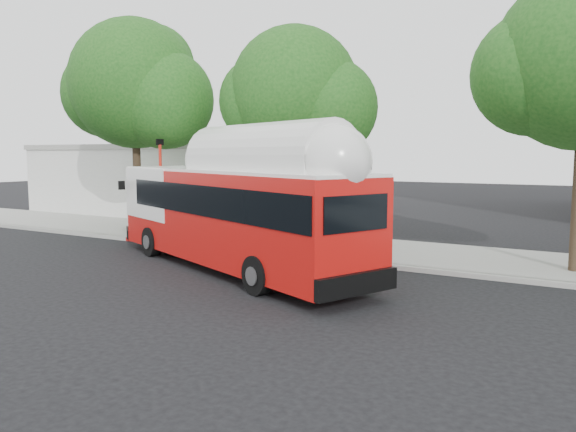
# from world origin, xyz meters

# --- Properties ---
(ground) EXTENTS (120.00, 120.00, 0.00)m
(ground) POSITION_xyz_m (0.00, 0.00, 0.00)
(ground) COLOR black
(ground) RESTS_ON ground
(sidewalk) EXTENTS (60.00, 5.00, 0.15)m
(sidewalk) POSITION_xyz_m (0.00, 6.50, 0.07)
(sidewalk) COLOR gray
(sidewalk) RESTS_ON ground
(curb_strip) EXTENTS (60.00, 0.30, 0.15)m
(curb_strip) POSITION_xyz_m (0.00, 3.90, 0.07)
(curb_strip) COLOR gray
(curb_strip) RESTS_ON ground
(red_curb_segment) EXTENTS (10.00, 0.32, 0.16)m
(red_curb_segment) POSITION_xyz_m (-3.00, 3.90, 0.08)
(red_curb_segment) COLOR maroon
(red_curb_segment) RESTS_ON ground
(street_tree_left) EXTENTS (6.67, 5.80, 9.74)m
(street_tree_left) POSITION_xyz_m (-8.53, 5.56, 6.60)
(street_tree_left) COLOR #2D2116
(street_tree_left) RESTS_ON ground
(street_tree_mid) EXTENTS (5.75, 5.00, 8.62)m
(street_tree_mid) POSITION_xyz_m (-0.59, 6.06, 5.91)
(street_tree_mid) COLOR #2D2116
(street_tree_mid) RESTS_ON ground
(low_commercial_bldg) EXTENTS (16.20, 10.20, 4.25)m
(low_commercial_bldg) POSITION_xyz_m (-14.00, 14.00, 2.15)
(low_commercial_bldg) COLOR silver
(low_commercial_bldg) RESTS_ON ground
(transit_bus) EXTENTS (12.30, 6.92, 3.69)m
(transit_bus) POSITION_xyz_m (-0.53, 1.19, 1.72)
(transit_bus) COLOR #BB100D
(transit_bus) RESTS_ON ground
(signal_pole) EXTENTS (0.12, 0.41, 4.31)m
(signal_pole) POSITION_xyz_m (-6.43, 4.28, 2.21)
(signal_pole) COLOR red
(signal_pole) RESTS_ON ground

